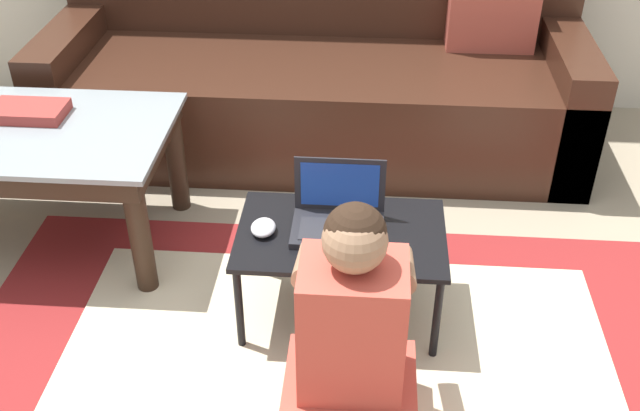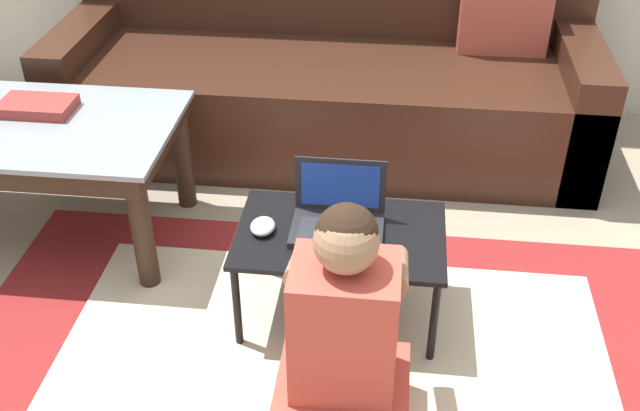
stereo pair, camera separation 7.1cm
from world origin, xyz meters
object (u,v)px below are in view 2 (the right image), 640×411
at_px(couch, 329,80).
at_px(laptop, 338,219).
at_px(laptop_desk, 340,241).
at_px(person_seated, 344,346).
at_px(coffee_table, 9,139).
at_px(computer_mouse, 263,226).
at_px(book_on_table, 37,106).

distance_m(couch, laptop, 1.12).
relative_size(laptop_desk, person_seated, 0.88).
xyz_separation_m(coffee_table, person_seated, (1.22, -0.75, -0.10)).
distance_m(couch, computer_mouse, 1.16).
distance_m(laptop, book_on_table, 1.14).
bearing_deg(coffee_table, person_seated, -31.72).
bearing_deg(laptop, book_on_table, 161.00).
xyz_separation_m(laptop, computer_mouse, (-0.22, -0.04, -0.02)).
xyz_separation_m(coffee_table, book_on_table, (0.09, 0.08, 0.09)).
relative_size(laptop, person_seated, 0.38).
height_order(coffee_table, laptop, laptop).
relative_size(computer_mouse, book_on_table, 0.37).
height_order(coffee_table, person_seated, person_seated).
distance_m(coffee_table, computer_mouse, 0.99).
height_order(couch, coffee_table, couch).
xyz_separation_m(couch, coffee_table, (-1.01, -0.82, 0.11)).
height_order(couch, computer_mouse, couch).
distance_m(coffee_table, book_on_table, 0.15).
bearing_deg(book_on_table, couch, 38.77).
height_order(couch, laptop, couch).
bearing_deg(laptop_desk, coffee_table, 165.03).
bearing_deg(person_seated, laptop, 97.34).
height_order(person_seated, book_on_table, person_seated).
bearing_deg(computer_mouse, laptop, 9.99).
distance_m(couch, book_on_table, 1.20).
bearing_deg(computer_mouse, couch, 86.19).
distance_m(couch, person_seated, 1.59).
relative_size(couch, laptop, 8.07).
bearing_deg(couch, coffee_table, -140.89).
bearing_deg(person_seated, laptop_desk, 96.35).
height_order(couch, person_seated, couch).
distance_m(coffee_table, laptop_desk, 1.21).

